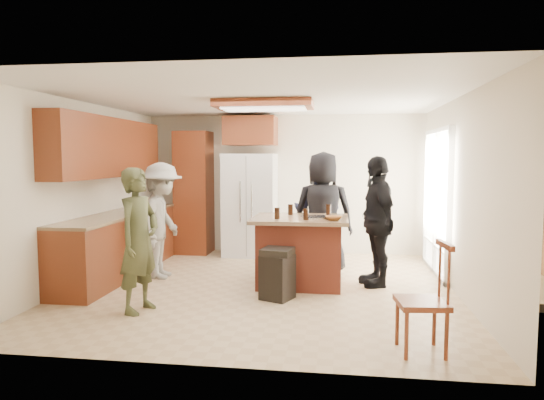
# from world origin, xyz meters

# --- Properties ---
(person_front_left) EXTENTS (0.57, 0.68, 1.62)m
(person_front_left) POSITION_xyz_m (-1.21, -1.18, 0.81)
(person_front_left) COLOR #3D4126
(person_front_left) RESTS_ON ground
(person_behind_left) EXTENTS (0.94, 0.71, 1.71)m
(person_behind_left) POSITION_xyz_m (0.67, 1.50, 0.86)
(person_behind_left) COLOR black
(person_behind_left) RESTS_ON ground
(person_behind_right) EXTENTS (0.90, 0.60, 1.82)m
(person_behind_right) POSITION_xyz_m (0.77, 0.90, 0.91)
(person_behind_right) COLOR black
(person_behind_right) RESTS_ON ground
(person_side_right) EXTENTS (0.76, 1.12, 1.76)m
(person_side_right) POSITION_xyz_m (1.52, 0.34, 0.88)
(person_side_right) COLOR black
(person_side_right) RESTS_ON ground
(person_counter) EXTENTS (0.54, 1.09, 1.66)m
(person_counter) POSITION_xyz_m (-1.52, 0.34, 0.83)
(person_counter) COLOR gray
(person_counter) RESTS_ON ground
(left_cabinetry) EXTENTS (0.64, 3.00, 2.30)m
(left_cabinetry) POSITION_xyz_m (-2.24, 0.40, 0.96)
(left_cabinetry) COLOR maroon
(left_cabinetry) RESTS_ON ground
(back_wall_units) EXTENTS (1.80, 0.60, 2.45)m
(back_wall_units) POSITION_xyz_m (-1.33, 2.20, 1.38)
(back_wall_units) COLOR maroon
(back_wall_units) RESTS_ON ground
(refrigerator) EXTENTS (0.90, 0.76, 1.80)m
(refrigerator) POSITION_xyz_m (-0.55, 2.12, 0.90)
(refrigerator) COLOR white
(refrigerator) RESTS_ON ground
(kitchen_island) EXTENTS (1.28, 1.03, 0.93)m
(kitchen_island) POSITION_xyz_m (0.49, 0.20, 0.47)
(kitchen_island) COLOR #983A27
(kitchen_island) RESTS_ON ground
(island_items) EXTENTS (0.89, 0.72, 0.15)m
(island_items) POSITION_xyz_m (0.71, 0.11, 0.97)
(island_items) COLOR silver
(island_items) RESTS_ON kitchen_island
(trash_bin) EXTENTS (0.45, 0.45, 0.63)m
(trash_bin) POSITION_xyz_m (0.27, -0.50, 0.32)
(trash_bin) COLOR black
(trash_bin) RESTS_ON ground
(spindle_chair) EXTENTS (0.46, 0.46, 0.99)m
(spindle_chair) POSITION_xyz_m (1.76, -1.95, 0.45)
(spindle_chair) COLOR maroon
(spindle_chair) RESTS_ON ground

